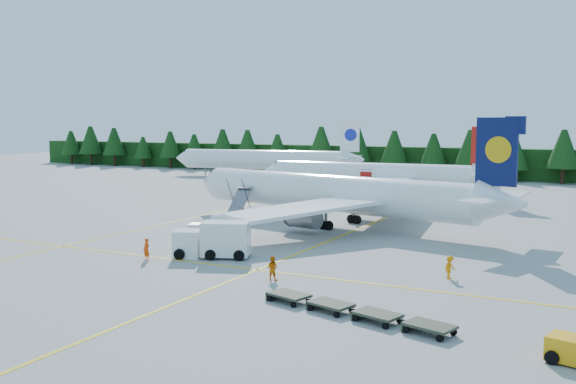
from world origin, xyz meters
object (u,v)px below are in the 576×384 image
at_px(airliner_navy, 324,193).
at_px(service_truck, 212,240).
at_px(airliner_red, 366,175).
at_px(airstairs, 233,216).

distance_m(airliner_navy, service_truck, 19.85).
bearing_deg(airliner_red, airstairs, -97.92).
height_order(airliner_navy, airliner_red, airliner_navy).
height_order(airliner_red, service_truck, airliner_red).
bearing_deg(service_truck, airliner_navy, 64.23).
distance_m(airliner_red, service_truck, 48.42).
distance_m(airliner_red, airstairs, 32.74).
relative_size(airliner_red, airstairs, 5.94).
bearing_deg(airstairs, service_truck, -72.33).
xyz_separation_m(airliner_navy, airstairs, (-9.02, -4.06, -2.63)).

